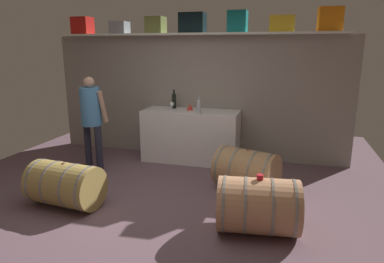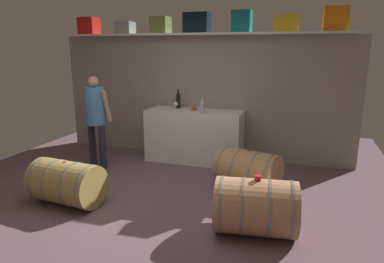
# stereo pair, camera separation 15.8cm
# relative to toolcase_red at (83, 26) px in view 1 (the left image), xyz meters

# --- Properties ---
(ground_plane) EXTENTS (6.49, 7.87, 0.02)m
(ground_plane) POSITION_rel_toolcase_red_xyz_m (2.10, -1.60, -2.32)
(ground_plane) COLOR #634B55
(back_wall_panel) EXTENTS (5.29, 0.10, 2.13)m
(back_wall_panel) POSITION_rel_toolcase_red_xyz_m (2.10, 0.15, -1.25)
(back_wall_panel) COLOR gray
(back_wall_panel) RESTS_ON ground
(high_shelf_board) EXTENTS (4.86, 0.40, 0.03)m
(high_shelf_board) POSITION_rel_toolcase_red_xyz_m (2.10, 0.00, -0.17)
(high_shelf_board) COLOR silver
(high_shelf_board) RESTS_ON back_wall_panel
(toolcase_red) EXTENTS (0.34, 0.29, 0.30)m
(toolcase_red) POSITION_rel_toolcase_red_xyz_m (0.00, 0.00, 0.00)
(toolcase_red) COLOR red
(toolcase_red) RESTS_ON high_shelf_board
(toolcase_grey) EXTENTS (0.29, 0.27, 0.21)m
(toolcase_grey) POSITION_rel_toolcase_red_xyz_m (0.74, 0.00, -0.05)
(toolcase_grey) COLOR gray
(toolcase_grey) RESTS_ON high_shelf_board
(toolcase_olive) EXTENTS (0.31, 0.29, 0.28)m
(toolcase_olive) POSITION_rel_toolcase_red_xyz_m (1.42, 0.00, -0.01)
(toolcase_olive) COLOR olive
(toolcase_olive) RESTS_ON high_shelf_board
(toolcase_black) EXTENTS (0.43, 0.28, 0.33)m
(toolcase_black) POSITION_rel_toolcase_red_xyz_m (2.08, 0.00, 0.01)
(toolcase_black) COLOR black
(toolcase_black) RESTS_ON high_shelf_board
(toolcase_teal) EXTENTS (0.30, 0.29, 0.34)m
(toolcase_teal) POSITION_rel_toolcase_red_xyz_m (2.83, 0.00, 0.02)
(toolcase_teal) COLOR #117A7D
(toolcase_teal) RESTS_ON high_shelf_board
(toolcase_yellow) EXTENTS (0.38, 0.29, 0.25)m
(toolcase_yellow) POSITION_rel_toolcase_red_xyz_m (3.52, 0.00, -0.03)
(toolcase_yellow) COLOR yellow
(toolcase_yellow) RESTS_ON high_shelf_board
(toolcase_orange) EXTENTS (0.36, 0.26, 0.36)m
(toolcase_orange) POSITION_rel_toolcase_red_xyz_m (4.22, 0.00, 0.03)
(toolcase_orange) COLOR orange
(toolcase_orange) RESTS_ON high_shelf_board
(work_cabinet) EXTENTS (1.63, 0.62, 0.89)m
(work_cabinet) POSITION_rel_toolcase_red_xyz_m (2.11, -0.22, -1.87)
(work_cabinet) COLOR white
(work_cabinet) RESTS_ON ground
(wine_bottle_dark) EXTENTS (0.08, 0.08, 0.33)m
(wine_bottle_dark) POSITION_rel_toolcase_red_xyz_m (1.77, -0.09, -1.28)
(wine_bottle_dark) COLOR black
(wine_bottle_dark) RESTS_ON work_cabinet
(wine_bottle_clear) EXTENTS (0.07, 0.07, 0.28)m
(wine_bottle_clear) POSITION_rel_toolcase_red_xyz_m (2.31, -0.45, -1.31)
(wine_bottle_clear) COLOR #AEBBC3
(wine_bottle_clear) RESTS_ON work_cabinet
(wine_glass) EXTENTS (0.07, 0.07, 0.13)m
(wine_glass) POSITION_rel_toolcase_red_xyz_m (1.77, -0.22, -1.33)
(wine_glass) COLOR white
(wine_glass) RESTS_ON work_cabinet
(red_funnel) EXTENTS (0.11, 0.11, 0.11)m
(red_funnel) POSITION_rel_toolcase_red_xyz_m (2.09, -0.19, -1.37)
(red_funnel) COLOR red
(red_funnel) RESTS_ON work_cabinet
(wine_barrel_near) EXTENTS (0.91, 0.69, 0.61)m
(wine_barrel_near) POSITION_rel_toolcase_red_xyz_m (3.45, -2.34, -2.01)
(wine_barrel_near) COLOR tan
(wine_barrel_near) RESTS_ON ground
(wine_barrel_far) EXTENTS (0.95, 0.79, 0.59)m
(wine_barrel_far) POSITION_rel_toolcase_red_xyz_m (3.20, -1.25, -2.02)
(wine_barrel_far) COLOR #A47D55
(wine_barrel_far) RESTS_ON ground
(wine_barrel_flank) EXTENTS (0.93, 0.63, 0.56)m
(wine_barrel_flank) POSITION_rel_toolcase_red_xyz_m (1.09, -2.34, -2.04)
(wine_barrel_flank) COLOR #9E8444
(wine_barrel_flank) RESTS_ON ground
(tasting_cup) EXTENTS (0.07, 0.07, 0.05)m
(tasting_cup) POSITION_rel_toolcase_red_xyz_m (3.46, -2.34, -1.69)
(tasting_cup) COLOR red
(tasting_cup) RESTS_ON wine_barrel_near
(winemaker_pouring) EXTENTS (0.47, 0.39, 1.49)m
(winemaker_pouring) POSITION_rel_toolcase_red_xyz_m (0.70, -1.03, -1.40)
(winemaker_pouring) COLOR #29283A
(winemaker_pouring) RESTS_ON ground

